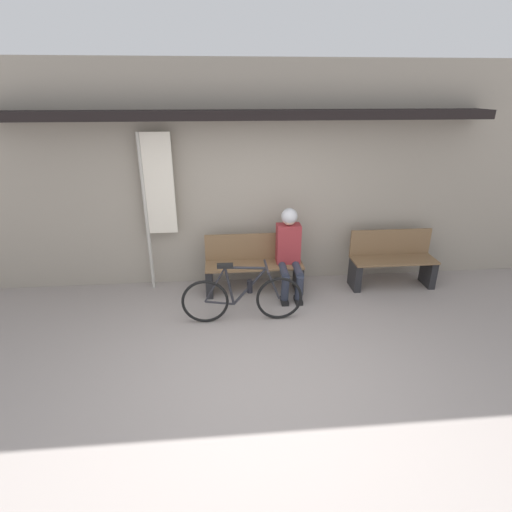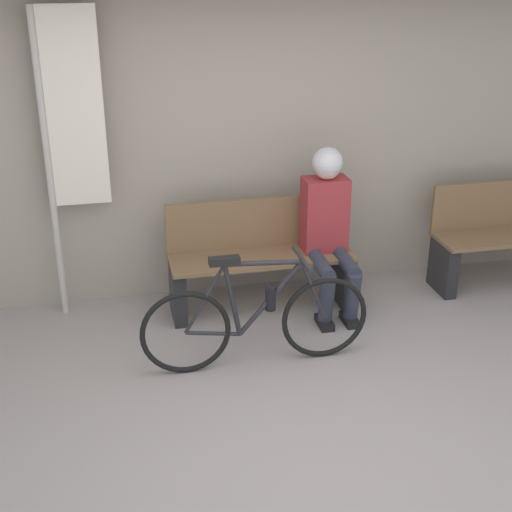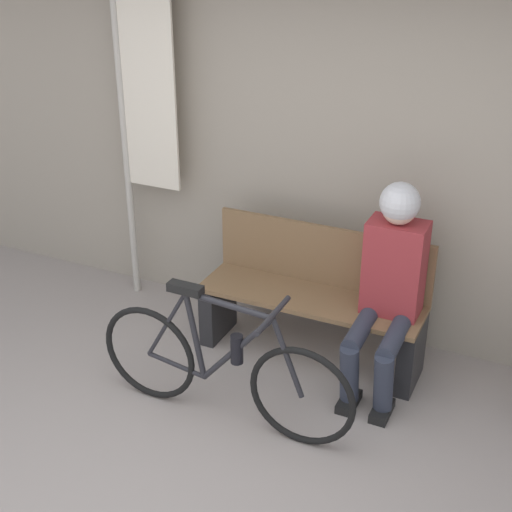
% 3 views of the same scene
% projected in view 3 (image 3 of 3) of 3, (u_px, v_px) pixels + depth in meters
% --- Properties ---
extents(storefront_wall, '(12.00, 0.56, 3.20)m').
position_uv_depth(storefront_wall, '(336.00, 85.00, 4.34)').
color(storefront_wall, '#9E9384').
rests_on(storefront_wall, ground_plane).
extents(park_bench_near, '(1.42, 0.42, 0.85)m').
position_uv_depth(park_bench_near, '(313.00, 301.00, 4.51)').
color(park_bench_near, brown).
rests_on(park_bench_near, ground_plane).
extents(bicycle, '(1.56, 0.40, 0.82)m').
position_uv_depth(bicycle, '(222.00, 368.00, 3.94)').
color(bicycle, black).
rests_on(bicycle, ground_plane).
extents(person_seated, '(0.34, 0.63, 1.28)m').
position_uv_depth(person_seated, '(390.00, 277.00, 4.08)').
color(person_seated, '#2D3342').
rests_on(person_seated, ground_plane).
extents(banner_pole, '(0.45, 0.05, 2.29)m').
position_uv_depth(banner_pole, '(141.00, 106.00, 4.77)').
color(banner_pole, '#B7B2A8').
rests_on(banner_pole, ground_plane).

